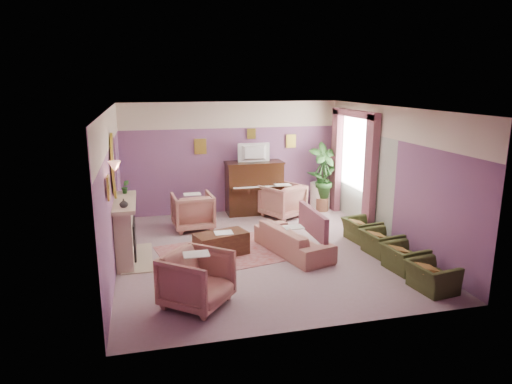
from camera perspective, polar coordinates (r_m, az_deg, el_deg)
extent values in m
cube|color=gray|center=(9.13, 0.69, -7.40)|extent=(5.50, 6.00, 0.01)
cube|color=beige|center=(8.54, 0.74, 10.42)|extent=(5.50, 6.00, 0.01)
cube|color=#68467B|center=(11.61, -3.02, 4.30)|extent=(5.50, 0.02, 2.80)
cube|color=#68467B|center=(5.98, 8.00, -4.84)|extent=(5.50, 0.02, 2.80)
cube|color=#68467B|center=(8.48, -17.57, 0.19)|extent=(0.02, 6.00, 2.80)
cube|color=#68467B|center=(9.78, 16.52, 1.99)|extent=(0.02, 6.00, 2.80)
cube|color=beige|center=(11.47, -3.08, 9.60)|extent=(5.50, 0.01, 0.65)
cube|color=#ABB5A4|center=(10.95, 12.95, 1.68)|extent=(0.01, 3.00, 2.15)
cube|color=tan|center=(8.89, -16.08, -4.80)|extent=(0.30, 1.40, 1.10)
cube|color=black|center=(8.93, -15.37, -5.68)|extent=(0.18, 0.72, 0.68)
cube|color=orange|center=(8.99, -15.04, -6.75)|extent=(0.06, 0.54, 0.10)
cube|color=tan|center=(8.73, -16.13, -1.23)|extent=(0.40, 1.55, 0.07)
cube|color=tan|center=(9.06, -14.58, -7.96)|extent=(0.55, 1.50, 0.02)
ellipsoid|color=gold|center=(8.59, -17.36, 3.10)|extent=(0.04, 0.72, 1.20)
ellipsoid|color=white|center=(8.59, -17.19, 3.11)|extent=(0.01, 0.60, 1.06)
cone|color=#FCA282|center=(7.53, -17.26, 3.08)|extent=(0.20, 0.20, 0.16)
cube|color=#331B0E|center=(11.55, -0.24, 0.48)|extent=(1.40, 0.60, 1.30)
cube|color=#331B0E|center=(11.20, 0.18, 0.43)|extent=(1.30, 0.12, 0.06)
cube|color=white|center=(11.19, 0.18, 0.63)|extent=(1.20, 0.08, 0.02)
cube|color=#331B0E|center=(11.42, -0.24, 3.71)|extent=(1.45, 0.65, 0.04)
imported|color=black|center=(11.32, -0.18, 5.11)|extent=(0.80, 0.12, 0.48)
cube|color=gold|center=(11.40, -6.98, 5.68)|extent=(0.30, 0.03, 0.38)
cube|color=gold|center=(11.90, 4.38, 6.36)|extent=(0.26, 0.03, 0.34)
cube|color=gold|center=(11.59, -0.58, 7.30)|extent=(0.22, 0.03, 0.26)
cube|color=gold|center=(7.24, -17.97, 0.52)|extent=(0.03, 0.28, 0.36)
cube|color=white|center=(11.05, 12.38, 5.10)|extent=(0.03, 1.40, 1.80)
cube|color=#864958|center=(10.27, 14.11, 2.11)|extent=(0.16, 0.34, 2.60)
cube|color=#864958|center=(11.90, 9.99, 3.86)|extent=(0.16, 0.34, 2.60)
cube|color=#864958|center=(10.92, 12.23, 9.56)|extent=(0.16, 2.20, 0.16)
imported|color=#24501E|center=(9.22, -16.03, 0.65)|extent=(0.16, 0.16, 0.28)
imported|color=beige|center=(8.22, -16.22, -1.36)|extent=(0.16, 0.16, 0.16)
cube|color=#9F5B5B|center=(9.08, -3.70, -7.52)|extent=(2.81, 2.26, 0.01)
cube|color=#472819|center=(8.88, -4.37, -6.51)|extent=(1.10, 0.75, 0.45)
cube|color=white|center=(8.82, -4.08, -5.08)|extent=(0.35, 0.28, 0.01)
imported|color=#AB7563|center=(8.96, 4.67, -5.33)|extent=(0.62, 1.85, 0.75)
cube|color=#864958|center=(9.02, 7.11, -3.75)|extent=(0.09, 1.40, 0.51)
imported|color=#AB7563|center=(10.45, -7.91, -2.16)|extent=(0.88, 0.88, 0.92)
imported|color=#AB7563|center=(11.29, 3.33, -0.86)|extent=(0.88, 0.88, 0.92)
imported|color=#AB7563|center=(6.95, -7.39, -10.45)|extent=(0.88, 0.88, 0.92)
imported|color=#3C4520|center=(7.92, 21.15, -9.35)|extent=(0.50, 0.72, 0.62)
imported|color=#3C4520|center=(8.55, 18.02, -7.39)|extent=(0.50, 0.72, 0.62)
imported|color=#3C4520|center=(9.21, 15.35, -5.68)|extent=(0.50, 0.72, 0.62)
imported|color=#3C4520|center=(9.89, 13.06, -4.20)|extent=(0.50, 0.72, 0.62)
cylinder|color=white|center=(12.11, 7.99, -0.49)|extent=(0.52, 0.52, 0.70)
imported|color=#24501E|center=(12.00, 8.08, 1.92)|extent=(0.30, 0.30, 0.34)
imported|color=#24501E|center=(11.96, 8.78, 1.71)|extent=(0.16, 0.16, 0.28)
cylinder|color=brown|center=(12.00, 8.24, -1.52)|extent=(0.34, 0.34, 0.34)
imported|color=#24501E|center=(11.80, 8.39, 2.65)|extent=(0.76, 0.76, 1.44)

